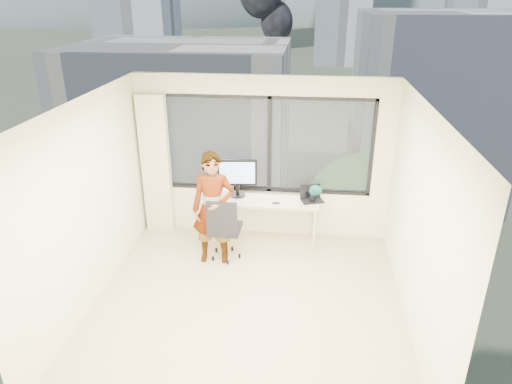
# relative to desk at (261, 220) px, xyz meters

# --- Properties ---
(floor) EXTENTS (4.00, 4.00, 0.01)m
(floor) POSITION_rel_desk_xyz_m (0.00, -1.66, -0.38)
(floor) COLOR #CAB683
(floor) RESTS_ON ground
(ceiling) EXTENTS (4.00, 4.00, 0.01)m
(ceiling) POSITION_rel_desk_xyz_m (0.00, -1.66, 2.23)
(ceiling) COLOR white
(ceiling) RESTS_ON ground
(wall_front) EXTENTS (4.00, 0.01, 2.60)m
(wall_front) POSITION_rel_desk_xyz_m (0.00, -3.66, 0.93)
(wall_front) COLOR beige
(wall_front) RESTS_ON ground
(wall_left) EXTENTS (0.01, 4.00, 2.60)m
(wall_left) POSITION_rel_desk_xyz_m (-2.00, -1.66, 0.93)
(wall_left) COLOR beige
(wall_left) RESTS_ON ground
(wall_right) EXTENTS (0.01, 4.00, 2.60)m
(wall_right) POSITION_rel_desk_xyz_m (2.00, -1.66, 0.93)
(wall_right) COLOR beige
(wall_right) RESTS_ON ground
(window_wall) EXTENTS (3.30, 0.16, 1.55)m
(window_wall) POSITION_rel_desk_xyz_m (0.05, 0.34, 1.15)
(window_wall) COLOR black
(window_wall) RESTS_ON ground
(curtain) EXTENTS (0.45, 0.14, 2.30)m
(curtain) POSITION_rel_desk_xyz_m (-1.72, 0.22, 0.77)
(curtain) COLOR beige
(curtain) RESTS_ON floor
(desk) EXTENTS (1.80, 0.60, 0.75)m
(desk) POSITION_rel_desk_xyz_m (0.00, 0.00, 0.00)
(desk) COLOR #CAB087
(desk) RESTS_ON floor
(chair) EXTENTS (0.54, 0.54, 1.04)m
(chair) POSITION_rel_desk_xyz_m (-0.48, -0.56, 0.14)
(chair) COLOR black
(chair) RESTS_ON floor
(person) EXTENTS (0.65, 0.46, 1.69)m
(person) POSITION_rel_desk_xyz_m (-0.62, -0.64, 0.47)
(person) COLOR #2D2D33
(person) RESTS_ON floor
(monitor) EXTENTS (0.62, 0.19, 0.61)m
(monitor) POSITION_rel_desk_xyz_m (-0.38, 0.07, 0.68)
(monitor) COLOR black
(monitor) RESTS_ON desk
(game_console) EXTENTS (0.34, 0.30, 0.08)m
(game_console) POSITION_rel_desk_xyz_m (-0.64, 0.21, 0.41)
(game_console) COLOR white
(game_console) RESTS_ON desk
(laptop) EXTENTS (0.42, 0.43, 0.21)m
(laptop) POSITION_rel_desk_xyz_m (0.80, -0.00, 0.48)
(laptop) COLOR black
(laptop) RESTS_ON desk
(cellphone) EXTENTS (0.11, 0.05, 0.01)m
(cellphone) POSITION_rel_desk_xyz_m (0.25, -0.15, 0.38)
(cellphone) COLOR black
(cellphone) RESTS_ON desk
(pen_cup) EXTENTS (0.10, 0.10, 0.10)m
(pen_cup) POSITION_rel_desk_xyz_m (0.80, -0.03, 0.42)
(pen_cup) COLOR black
(pen_cup) RESTS_ON desk
(handbag) EXTENTS (0.30, 0.18, 0.22)m
(handbag) POSITION_rel_desk_xyz_m (0.80, 0.16, 0.49)
(handbag) COLOR #0D5143
(handbag) RESTS_ON desk
(exterior_ground) EXTENTS (400.00, 400.00, 0.04)m
(exterior_ground) POSITION_rel_desk_xyz_m (0.00, 118.34, -14.38)
(exterior_ground) COLOR #515B3D
(exterior_ground) RESTS_ON ground
(near_bldg_a) EXTENTS (16.00, 12.00, 14.00)m
(near_bldg_a) POSITION_rel_desk_xyz_m (-9.00, 28.34, -7.38)
(near_bldg_a) COLOR #F0DEC9
(near_bldg_a) RESTS_ON exterior_ground
(near_bldg_b) EXTENTS (14.00, 13.00, 16.00)m
(near_bldg_b) POSITION_rel_desk_xyz_m (12.00, 36.34, -6.38)
(near_bldg_b) COLOR silver
(near_bldg_b) RESTS_ON exterior_ground
(far_tower_a) EXTENTS (14.00, 14.00, 28.00)m
(far_tower_a) POSITION_rel_desk_xyz_m (-35.00, 93.34, -0.38)
(far_tower_a) COLOR silver
(far_tower_a) RESTS_ON exterior_ground
(far_tower_b) EXTENTS (13.00, 13.00, 30.00)m
(far_tower_b) POSITION_rel_desk_xyz_m (8.00, 118.34, 0.62)
(far_tower_b) COLOR silver
(far_tower_b) RESTS_ON exterior_ground
(far_tower_c) EXTENTS (15.00, 15.00, 26.00)m
(far_tower_c) POSITION_rel_desk_xyz_m (45.00, 138.34, -1.38)
(far_tower_c) COLOR silver
(far_tower_c) RESTS_ON exterior_ground
(far_tower_d) EXTENTS (16.00, 14.00, 22.00)m
(far_tower_d) POSITION_rel_desk_xyz_m (-60.00, 148.34, -3.38)
(far_tower_d) COLOR silver
(far_tower_d) RESTS_ON exterior_ground
(hill_a) EXTENTS (288.00, 216.00, 90.00)m
(hill_a) POSITION_rel_desk_xyz_m (-120.00, 318.34, -14.38)
(hill_a) COLOR slate
(hill_a) RESTS_ON exterior_ground
(hill_b) EXTENTS (300.00, 220.00, 96.00)m
(hill_b) POSITION_rel_desk_xyz_m (100.00, 318.34, -14.38)
(hill_b) COLOR slate
(hill_b) RESTS_ON exterior_ground
(tree_a) EXTENTS (7.00, 7.00, 8.00)m
(tree_a) POSITION_rel_desk_xyz_m (-16.00, 20.34, -10.38)
(tree_a) COLOR #184617
(tree_a) RESTS_ON exterior_ground
(tree_b) EXTENTS (7.60, 7.60, 9.00)m
(tree_b) POSITION_rel_desk_xyz_m (4.00, 16.34, -9.88)
(tree_b) COLOR #184617
(tree_b) RESTS_ON exterior_ground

